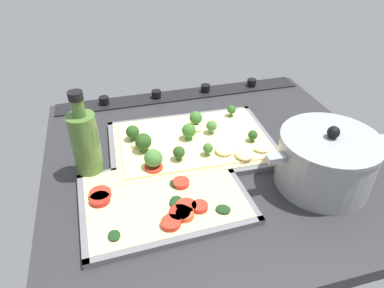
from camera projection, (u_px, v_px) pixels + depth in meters
The scene contains 8 objects.
ground_plane at pixel (214, 162), 80.92cm from camera, with size 76.61×71.34×3.00cm, color #28282B.
stove_control_panel at pixel (181, 94), 105.19cm from camera, with size 73.54×7.00×2.60cm.
baking_tray_front at pixel (192, 145), 83.52cm from camera, with size 39.58×28.19×1.30cm.
broccoli_pizza at pixel (190, 141), 82.14cm from camera, with size 37.10×25.71×5.85cm.
baking_tray_back at pixel (164, 199), 68.23cm from camera, with size 33.01×24.70×1.30cm.
veggie_pizza_back at pixel (163, 197), 67.47cm from camera, with size 30.52×22.22×1.90cm.
cooking_pot at pixel (326, 161), 69.52cm from camera, with size 26.35×19.54×13.75cm.
oil_bottle at pixel (86, 144), 70.54cm from camera, with size 5.70×5.70×19.64cm.
Camera 1 is at (21.91, 60.29, 48.29)cm, focal length 32.35 mm.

